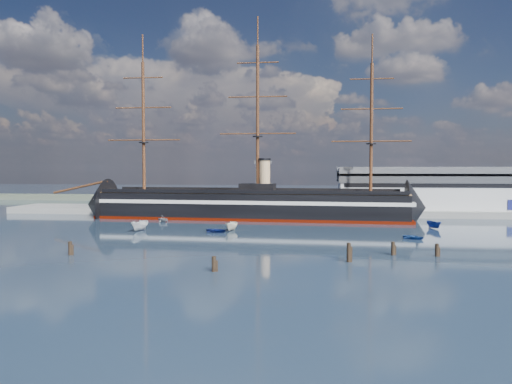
# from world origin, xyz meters

# --- Properties ---
(ground) EXTENTS (600.00, 600.00, 0.00)m
(ground) POSITION_xyz_m (0.00, 40.00, 0.00)
(ground) COLOR #1C2C3F
(ground) RESTS_ON ground
(quay) EXTENTS (180.00, 18.00, 2.00)m
(quay) POSITION_xyz_m (10.00, 76.00, 0.00)
(quay) COLOR slate
(quay) RESTS_ON ground
(warehouse) EXTENTS (63.00, 21.00, 11.60)m
(warehouse) POSITION_xyz_m (58.00, 80.00, 7.98)
(warehouse) COLOR #B7BABC
(warehouse) RESTS_ON ground
(quay_tower) EXTENTS (5.00, 5.00, 15.00)m
(quay_tower) POSITION_xyz_m (3.00, 73.00, 9.75)
(quay_tower) COLOR silver
(quay_tower) RESTS_ON ground
(warship) EXTENTS (113.34, 21.55, 53.94)m
(warship) POSITION_xyz_m (-0.88, 60.00, 4.04)
(warship) COLOR black
(warship) RESTS_ON ground
(motorboat_a) EXTENTS (7.69, 3.87, 2.94)m
(motorboat_a) POSITION_xyz_m (-21.24, 29.26, 0.00)
(motorboat_a) COLOR silver
(motorboat_a) RESTS_ON ground
(motorboat_b) EXTENTS (1.91, 3.21, 1.40)m
(motorboat_b) POSITION_xyz_m (-2.84, 28.77, 0.00)
(motorboat_b) COLOR navy
(motorboat_b) RESTS_ON ground
(motorboat_c) EXTENTS (6.68, 3.39, 2.55)m
(motorboat_c) POSITION_xyz_m (0.08, 32.02, 0.00)
(motorboat_c) COLOR #F3EBCB
(motorboat_c) RESTS_ON ground
(motorboat_d) EXTENTS (4.97, 6.31, 2.13)m
(motorboat_d) POSITION_xyz_m (-21.71, 48.00, 0.00)
(motorboat_d) COLOR slate
(motorboat_d) RESTS_ON ground
(motorboat_e) EXTENTS (2.64, 2.89, 1.31)m
(motorboat_e) POSITION_xyz_m (39.88, 23.03, 0.00)
(motorboat_e) COLOR navy
(motorboat_e) RESTS_ON ground
(motorboat_f) EXTENTS (6.40, 4.27, 2.40)m
(motorboat_f) POSITION_xyz_m (48.16, 42.05, 0.00)
(motorboat_f) COLOR navy
(motorboat_f) RESTS_ON ground
(piling_near_left) EXTENTS (0.64, 0.64, 3.01)m
(piling_near_left) POSITION_xyz_m (-21.46, -3.47, 0.00)
(piling_near_left) COLOR black
(piling_near_left) RESTS_ON ground
(piling_near_mid) EXTENTS (0.64, 0.64, 2.89)m
(piling_near_mid) POSITION_xyz_m (5.49, -13.72, 0.00)
(piling_near_mid) COLOR black
(piling_near_mid) RESTS_ON ground
(piling_near_right) EXTENTS (0.64, 0.64, 3.71)m
(piling_near_right) POSITION_xyz_m (24.97, -4.01, 0.00)
(piling_near_right) COLOR black
(piling_near_right) RESTS_ON ground
(piling_far_right) EXTENTS (0.64, 0.64, 2.80)m
(piling_far_right) POSITION_xyz_m (39.88, 2.88, 0.00)
(piling_far_right) COLOR black
(piling_far_right) RESTS_ON ground
(piling_extra) EXTENTS (0.64, 0.64, 2.96)m
(piling_extra) POSITION_xyz_m (32.79, 3.23, 0.00)
(piling_extra) COLOR black
(piling_extra) RESTS_ON ground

